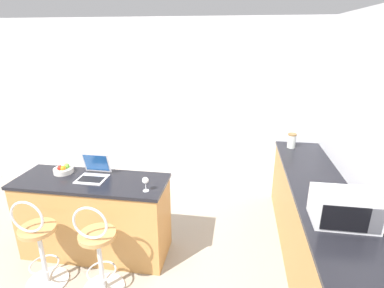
% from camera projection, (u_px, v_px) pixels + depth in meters
% --- Properties ---
extents(wall_back, '(12.00, 0.06, 2.60)m').
position_uv_depth(wall_back, '(173.00, 110.00, 4.47)').
color(wall_back, silver).
rests_on(wall_back, ground_plane).
extents(breakfast_bar, '(1.62, 0.59, 0.91)m').
position_uv_depth(breakfast_bar, '(95.00, 216.00, 3.32)').
color(breakfast_bar, '#B27C42').
rests_on(breakfast_bar, ground_plane).
extents(counter_right, '(0.61, 3.06, 0.91)m').
position_uv_depth(counter_right, '(318.00, 232.00, 3.05)').
color(counter_right, '#B27C42').
rests_on(counter_right, ground_plane).
extents(bar_stool_near, '(0.40, 0.40, 0.98)m').
position_uv_depth(bar_stool_near, '(39.00, 246.00, 2.85)').
color(bar_stool_near, silver).
rests_on(bar_stool_near, ground_plane).
extents(bar_stool_far, '(0.40, 0.40, 0.98)m').
position_uv_depth(bar_stool_far, '(98.00, 252.00, 2.76)').
color(bar_stool_far, silver).
rests_on(bar_stool_far, ground_plane).
extents(laptop, '(0.30, 0.30, 0.25)m').
position_uv_depth(laptop, '(94.00, 172.00, 3.21)').
color(laptop, silver).
rests_on(laptop, breakfast_bar).
extents(microwave, '(0.49, 0.34, 0.26)m').
position_uv_depth(microwave, '(344.00, 208.00, 2.40)').
color(microwave, silver).
rests_on(microwave, counter_right).
extents(wine_glass_short, '(0.06, 0.06, 0.15)m').
position_uv_depth(wine_glass_short, '(145.00, 181.00, 2.90)').
color(wine_glass_short, silver).
rests_on(wine_glass_short, breakfast_bar).
extents(fruit_bowl, '(0.21, 0.21, 0.11)m').
position_uv_depth(fruit_bowl, '(63.00, 170.00, 3.32)').
color(fruit_bowl, silver).
rests_on(fruit_bowl, breakfast_bar).
extents(storage_jar, '(0.11, 0.11, 0.20)m').
position_uv_depth(storage_jar, '(292.00, 141.00, 4.07)').
color(storage_jar, silver).
rests_on(storage_jar, counter_right).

